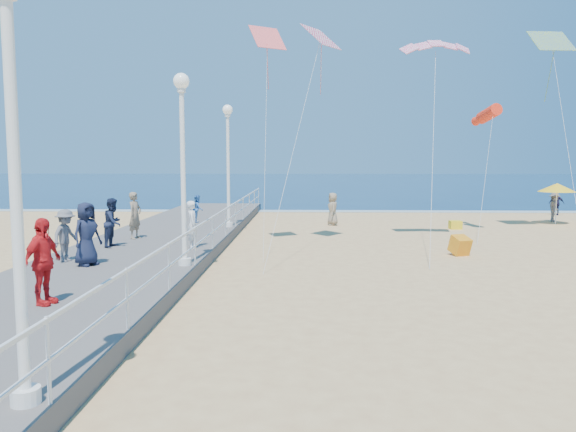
{
  "coord_description": "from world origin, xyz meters",
  "views": [
    {
      "loc": [
        -1.92,
        -15.49,
        3.39
      ],
      "look_at": [
        -2.5,
        2.0,
        1.6
      ],
      "focal_mm": 35.0,
      "sensor_mm": 36.0,
      "label": 1
    }
  ],
  "objects_px": {
    "lamp_post_far": "(228,152)",
    "toddler_held": "(198,209)",
    "spectator_3": "(43,262)",
    "beach_walker_a": "(554,207)",
    "lamp_post_near": "(13,135)",
    "spectator_2": "(66,236)",
    "spectator_7": "(113,222)",
    "beach_walker_b": "(557,203)",
    "box_kite": "(460,247)",
    "woman_holding_toddler": "(193,224)",
    "spectator_4": "(87,234)",
    "spectator_6": "(135,215)",
    "lamp_post_mid": "(183,149)",
    "beach_walker_c": "(333,209)",
    "beach_chair_left": "(455,225)",
    "beach_umbrella": "(557,188)"
  },
  "relations": [
    {
      "from": "lamp_post_mid",
      "to": "spectator_2",
      "type": "relative_size",
      "value": 3.48
    },
    {
      "from": "spectator_2",
      "to": "spectator_3",
      "type": "xyz_separation_m",
      "value": [
        1.62,
        -4.84,
        0.14
      ]
    },
    {
      "from": "toddler_held",
      "to": "spectator_2",
      "type": "distance_m",
      "value": 4.35
    },
    {
      "from": "spectator_2",
      "to": "spectator_6",
      "type": "xyz_separation_m",
      "value": [
        0.59,
        4.73,
        0.11
      ]
    },
    {
      "from": "beach_walker_a",
      "to": "box_kite",
      "type": "distance_m",
      "value": 13.54
    },
    {
      "from": "toddler_held",
      "to": "lamp_post_near",
      "type": "bearing_deg",
      "value": 173.63
    },
    {
      "from": "woman_holding_toddler",
      "to": "beach_chair_left",
      "type": "relative_size",
      "value": 2.89
    },
    {
      "from": "beach_umbrella",
      "to": "beach_chair_left",
      "type": "relative_size",
      "value": 3.89
    },
    {
      "from": "spectator_2",
      "to": "spectator_7",
      "type": "bearing_deg",
      "value": 5.34
    },
    {
      "from": "spectator_3",
      "to": "spectator_7",
      "type": "distance_m",
      "value": 7.71
    },
    {
      "from": "lamp_post_near",
      "to": "toddler_held",
      "type": "height_order",
      "value": "lamp_post_near"
    },
    {
      "from": "lamp_post_far",
      "to": "beach_walker_a",
      "type": "distance_m",
      "value": 18.1
    },
    {
      "from": "toddler_held",
      "to": "box_kite",
      "type": "distance_m",
      "value": 9.22
    },
    {
      "from": "spectator_3",
      "to": "beach_umbrella",
      "type": "bearing_deg",
      "value": -32.6
    },
    {
      "from": "spectator_4",
      "to": "spectator_6",
      "type": "distance_m",
      "value": 5.34
    },
    {
      "from": "spectator_6",
      "to": "beach_walker_a",
      "type": "xyz_separation_m",
      "value": [
        19.79,
        9.89,
        -0.48
      ]
    },
    {
      "from": "spectator_3",
      "to": "box_kite",
      "type": "height_order",
      "value": "spectator_3"
    },
    {
      "from": "spectator_3",
      "to": "beach_walker_a",
      "type": "distance_m",
      "value": 27.03
    },
    {
      "from": "lamp_post_mid",
      "to": "spectator_2",
      "type": "xyz_separation_m",
      "value": [
        -3.58,
        0.47,
        -2.5
      ]
    },
    {
      "from": "spectator_2",
      "to": "beach_walker_a",
      "type": "xyz_separation_m",
      "value": [
        20.38,
        14.62,
        -0.37
      ]
    },
    {
      "from": "woman_holding_toddler",
      "to": "lamp_post_near",
      "type": "bearing_deg",
      "value": 174.36
    },
    {
      "from": "beach_chair_left",
      "to": "spectator_3",
      "type": "bearing_deg",
      "value": -128.04
    },
    {
      "from": "lamp_post_far",
      "to": "spectator_6",
      "type": "xyz_separation_m",
      "value": [
        -2.99,
        -3.8,
        -2.38
      ]
    },
    {
      "from": "beach_walker_a",
      "to": "beach_walker_b",
      "type": "distance_m",
      "value": 3.92
    },
    {
      "from": "beach_walker_b",
      "to": "box_kite",
      "type": "bearing_deg",
      "value": 73.8
    },
    {
      "from": "lamp_post_near",
      "to": "beach_umbrella",
      "type": "distance_m",
      "value": 28.22
    },
    {
      "from": "woman_holding_toddler",
      "to": "beach_umbrella",
      "type": "relative_size",
      "value": 0.74
    },
    {
      "from": "spectator_3",
      "to": "beach_walker_b",
      "type": "relative_size",
      "value": 1.25
    },
    {
      "from": "spectator_6",
      "to": "box_kite",
      "type": "relative_size",
      "value": 2.92
    },
    {
      "from": "woman_holding_toddler",
      "to": "beach_umbrella",
      "type": "distance_m",
      "value": 19.99
    },
    {
      "from": "beach_walker_a",
      "to": "beach_chair_left",
      "type": "bearing_deg",
      "value": 158.98
    },
    {
      "from": "box_kite",
      "to": "beach_umbrella",
      "type": "height_order",
      "value": "beach_umbrella"
    },
    {
      "from": "spectator_6",
      "to": "beach_chair_left",
      "type": "height_order",
      "value": "spectator_6"
    },
    {
      "from": "lamp_post_far",
      "to": "toddler_held",
      "type": "height_order",
      "value": "lamp_post_far"
    },
    {
      "from": "spectator_3",
      "to": "spectator_7",
      "type": "relative_size",
      "value": 1.08
    },
    {
      "from": "lamp_post_near",
      "to": "toddler_held",
      "type": "xyz_separation_m",
      "value": [
        -0.23,
        12.2,
        -1.95
      ]
    },
    {
      "from": "spectator_4",
      "to": "beach_walker_a",
      "type": "relative_size",
      "value": 1.12
    },
    {
      "from": "toddler_held",
      "to": "spectator_4",
      "type": "height_order",
      "value": "spectator_4"
    },
    {
      "from": "lamp_post_mid",
      "to": "beach_umbrella",
      "type": "height_order",
      "value": "lamp_post_mid"
    },
    {
      "from": "beach_walker_c",
      "to": "beach_walker_a",
      "type": "bearing_deg",
      "value": 93.12
    },
    {
      "from": "beach_walker_c",
      "to": "spectator_7",
      "type": "bearing_deg",
      "value": -45.13
    },
    {
      "from": "beach_walker_c",
      "to": "beach_walker_b",
      "type": "bearing_deg",
      "value": 105.7
    },
    {
      "from": "woman_holding_toddler",
      "to": "beach_umbrella",
      "type": "height_order",
      "value": "beach_umbrella"
    },
    {
      "from": "spectator_3",
      "to": "beach_walker_c",
      "type": "distance_m",
      "value": 18.71
    },
    {
      "from": "lamp_post_mid",
      "to": "beach_walker_c",
      "type": "relative_size",
      "value": 3.19
    },
    {
      "from": "spectator_3",
      "to": "spectator_6",
      "type": "distance_m",
      "value": 9.63
    },
    {
      "from": "spectator_7",
      "to": "box_kite",
      "type": "distance_m",
      "value": 12.04
    },
    {
      "from": "spectator_4",
      "to": "spectator_6",
      "type": "xyz_separation_m",
      "value": [
        -0.27,
        5.33,
        -0.02
      ]
    },
    {
      "from": "lamp_post_near",
      "to": "spectator_2",
      "type": "height_order",
      "value": "lamp_post_near"
    },
    {
      "from": "lamp_post_far",
      "to": "spectator_7",
      "type": "relative_size",
      "value": 3.2
    }
  ]
}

